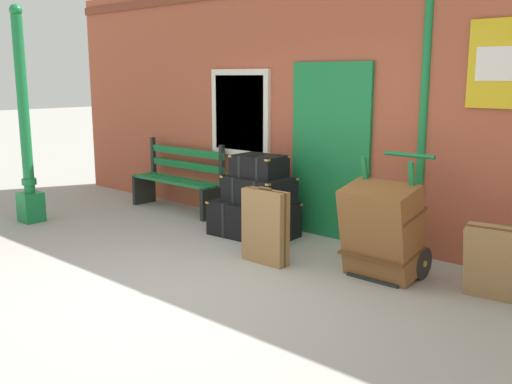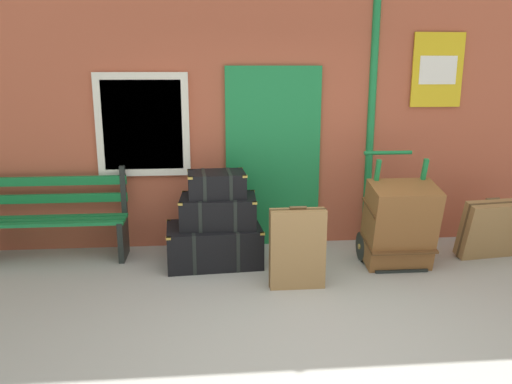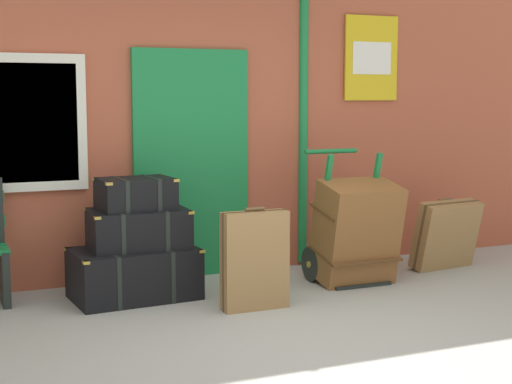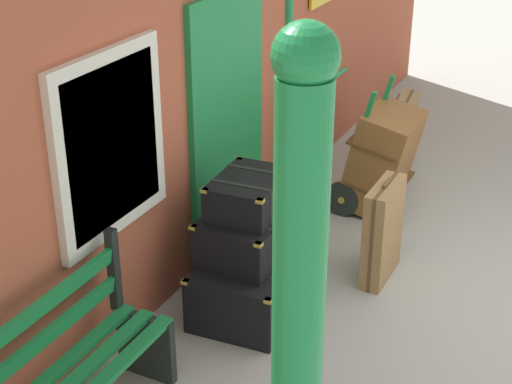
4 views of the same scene
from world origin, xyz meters
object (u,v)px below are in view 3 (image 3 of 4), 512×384
at_px(steamer_trunk_base, 134,273).
at_px(suitcase_olive, 255,260).
at_px(porters_trolley, 346,251).
at_px(steamer_trunk_middle, 138,228).
at_px(steamer_trunk_top, 136,194).
at_px(large_brown_trunk, 356,232).
at_px(suitcase_beige, 446,235).

xyz_separation_m(steamer_trunk_base, suitcase_olive, (0.79, -0.69, 0.18)).
bearing_deg(suitcase_olive, porters_trolley, 26.24).
distance_m(steamer_trunk_middle, porters_trolley, 1.92).
distance_m(steamer_trunk_base, steamer_trunk_middle, 0.38).
relative_size(steamer_trunk_middle, steamer_trunk_top, 1.31).
distance_m(steamer_trunk_base, large_brown_trunk, 1.98).
bearing_deg(large_brown_trunk, suitcase_olive, -161.33).
bearing_deg(porters_trolley, suitcase_olive, -153.76).
height_order(steamer_trunk_top, suitcase_olive, steamer_trunk_top).
xyz_separation_m(porters_trolley, suitcase_beige, (1.12, 0.00, 0.07)).
distance_m(steamer_trunk_middle, suitcase_olive, 1.06).
relative_size(large_brown_trunk, suitcase_olive, 1.16).
distance_m(steamer_trunk_middle, suitcase_beige, 3.02).
bearing_deg(steamer_trunk_middle, large_brown_trunk, -10.29).
height_order(steamer_trunk_base, steamer_trunk_top, steamer_trunk_top).
bearing_deg(suitcase_olive, large_brown_trunk, 18.67).
bearing_deg(large_brown_trunk, porters_trolley, 90.00).
relative_size(steamer_trunk_middle, suitcase_beige, 1.16).
relative_size(steamer_trunk_top, suitcase_olive, 0.77).
height_order(steamer_trunk_base, steamer_trunk_middle, steamer_trunk_middle).
relative_size(steamer_trunk_top, porters_trolley, 0.54).
bearing_deg(steamer_trunk_base, suitcase_olive, -41.16).
xyz_separation_m(suitcase_beige, suitcase_olive, (-2.26, -0.57, 0.05)).
distance_m(steamer_trunk_top, suitcase_olive, 1.17).
bearing_deg(steamer_trunk_middle, steamer_trunk_top, 126.04).
height_order(porters_trolley, large_brown_trunk, porters_trolley).
distance_m(porters_trolley, suitcase_beige, 1.12).
relative_size(porters_trolley, suitcase_beige, 1.65).
xyz_separation_m(steamer_trunk_base, suitcase_beige, (3.06, -0.13, 0.13)).
bearing_deg(steamer_trunk_base, large_brown_trunk, -8.97).
bearing_deg(suitcase_beige, porters_trolley, -179.85).
distance_m(suitcase_beige, suitcase_olive, 2.34).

